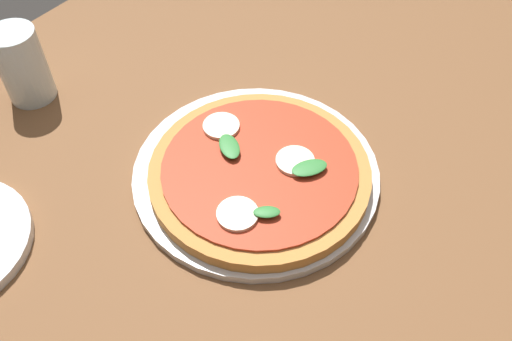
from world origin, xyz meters
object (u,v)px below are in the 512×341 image
object	(u,v)px
glass_cup	(22,65)
dining_table	(275,162)
serving_tray	(256,172)
pizza	(259,172)

from	to	relation	value
glass_cup	dining_table	bearing A→B (deg)	119.87
serving_tray	glass_cup	bearing A→B (deg)	-79.60
serving_tray	pizza	bearing A→B (deg)	54.01
serving_tray	glass_cup	size ratio (longest dim) A/B	2.86
dining_table	pizza	bearing A→B (deg)	24.43
serving_tray	pizza	world-z (taller)	pizza
pizza	dining_table	bearing A→B (deg)	-155.57
serving_tray	dining_table	bearing A→B (deg)	-158.71
glass_cup	pizza	bearing A→B (deg)	98.88
dining_table	serving_tray	distance (m)	0.17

